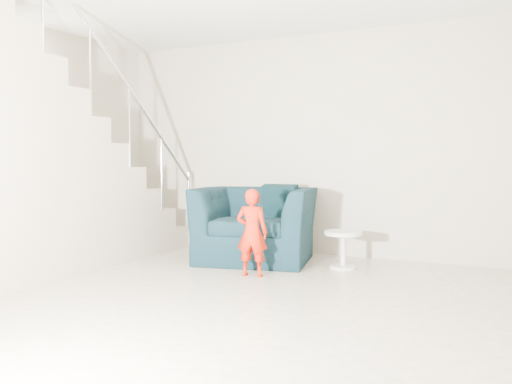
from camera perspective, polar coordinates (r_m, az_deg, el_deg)
floor at (r=4.52m, az=-8.66°, el=-11.61°), size 5.50×5.50×0.00m
back_wall at (r=6.80m, az=4.69°, el=4.95°), size 5.00×0.00×5.00m
armchair at (r=6.27m, az=-0.04°, el=-3.41°), size 1.52×1.39×0.84m
toddler at (r=5.42m, az=-0.43°, el=-4.29°), size 0.36×0.27×0.88m
side_table at (r=5.90m, az=9.17°, el=-5.36°), size 0.40×0.40×0.40m
staircase at (r=6.12m, az=-21.22°, el=1.12°), size 1.02×3.03×3.62m
cushion at (r=6.48m, az=2.64°, el=-1.05°), size 0.43×0.21×0.43m
throw at (r=6.51m, az=-5.01°, el=-2.20°), size 0.05×0.47×0.52m
phone at (r=5.34m, az=0.48°, el=-0.89°), size 0.04×0.05×0.10m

